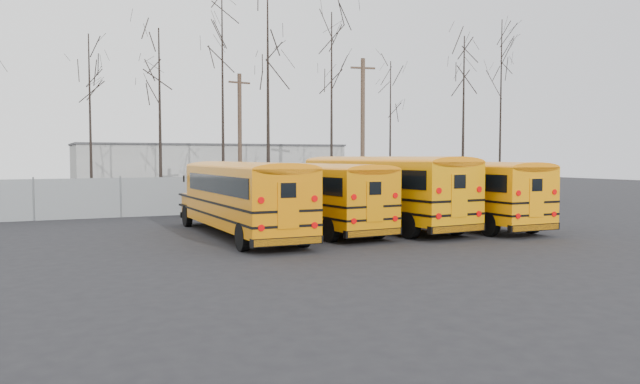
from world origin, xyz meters
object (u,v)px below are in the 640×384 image
bus_b (312,191)px  bus_c (380,185)px  bus_a (242,193)px  bus_d (458,188)px  utility_pole_right (363,128)px  utility_pole_left (240,139)px

bus_b → bus_c: bus_c is taller
bus_a → bus_b: 3.30m
bus_a → bus_d: 9.78m
bus_a → bus_d: bearing=-2.0°
bus_b → bus_d: size_ratio=0.99×
bus_c → utility_pole_right: size_ratio=1.16×
utility_pole_right → bus_b: bearing=-114.6°
utility_pole_right → bus_d: bearing=-92.9°
bus_a → utility_pole_left: size_ratio=1.28×
bus_b → utility_pole_right: bearing=49.9°
bus_a → bus_d: bus_a is taller
bus_a → bus_b: bearing=12.8°
bus_b → utility_pole_left: utility_pole_left is taller
bus_c → utility_pole_right: 16.65m
bus_d → utility_pole_right: size_ratio=1.06×
bus_d → utility_pole_right: (3.88, 15.66, 3.33)m
bus_c → utility_pole_right: utility_pole_right is taller
bus_c → bus_d: bearing=-21.2°
bus_a → utility_pole_right: utility_pole_right is taller
bus_a → utility_pole_left: 15.25m
bus_c → utility_pole_left: bearing=93.4°
utility_pole_left → utility_pole_right: (9.13, 0.92, 0.85)m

